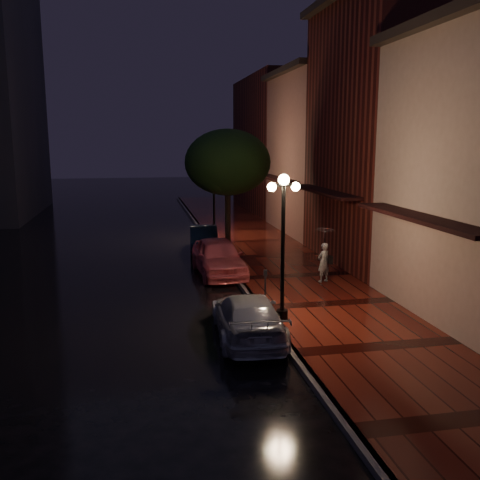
{
  "coord_description": "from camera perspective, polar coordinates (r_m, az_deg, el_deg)",
  "views": [
    {
      "loc": [
        -3.76,
        -19.67,
        5.41
      ],
      "look_at": [
        0.31,
        1.31,
        1.4
      ],
      "focal_mm": 40.0,
      "sensor_mm": 36.0,
      "label": 1
    }
  ],
  "objects": [
    {
      "name": "ground",
      "position": [
        20.74,
        -0.14,
        -4.49
      ],
      "size": [
        120.0,
        120.0,
        0.0
      ],
      "primitive_type": "plane",
      "color": "black",
      "rests_on": "ground"
    },
    {
      "name": "navy_car",
      "position": [
        26.33,
        -3.89,
        0.13
      ],
      "size": [
        1.68,
        3.91,
        1.25
      ],
      "primitive_type": "imported",
      "rotation": [
        0.0,
        0.0,
        -0.09
      ],
      "color": "black",
      "rests_on": "ground"
    },
    {
      "name": "woman_with_umbrella",
      "position": [
        20.14,
        8.95,
        -0.61
      ],
      "size": [
        0.87,
        0.88,
        2.09
      ],
      "rotation": [
        0.0,
        0.0,
        3.56
      ],
      "color": "white",
      "rests_on": "sidewalk"
    },
    {
      "name": "sidewalk",
      "position": [
        21.25,
        5.84,
        -3.97
      ],
      "size": [
        4.5,
        60.0,
        0.15
      ],
      "primitive_type": "cube",
      "color": "#43100B",
      "rests_on": "ground"
    },
    {
      "name": "street_tree",
      "position": [
        26.06,
        -1.31,
        8.06
      ],
      "size": [
        4.16,
        4.16,
        5.8
      ],
      "color": "black",
      "rests_on": "sidewalk"
    },
    {
      "name": "storefront_mid",
      "position": [
        24.2,
        15.71,
        10.45
      ],
      "size": [
        5.0,
        8.0,
        11.0
      ],
      "primitive_type": "cube",
      "color": "#511914",
      "rests_on": "ground"
    },
    {
      "name": "curb",
      "position": [
        20.73,
        -0.14,
        -4.29
      ],
      "size": [
        0.25,
        60.0,
        0.15
      ],
      "primitive_type": "cube",
      "color": "#595451",
      "rests_on": "ground"
    },
    {
      "name": "silver_car",
      "position": [
        14.86,
        0.84,
        -8.16
      ],
      "size": [
        2.01,
        4.41,
        1.25
      ],
      "primitive_type": "imported",
      "rotation": [
        0.0,
        0.0,
        3.08
      ],
      "color": "#ABACB3",
      "rests_on": "ground"
    },
    {
      "name": "parking_meter",
      "position": [
        17.03,
        2.72,
        -4.78
      ],
      "size": [
        0.13,
        0.1,
        1.22
      ],
      "rotation": [
        0.0,
        0.0,
        -0.19
      ],
      "color": "black",
      "rests_on": "sidewalk"
    },
    {
      "name": "streetlamp_near",
      "position": [
        15.49,
        4.61,
        0.14
      ],
      "size": [
        0.96,
        0.36,
        4.31
      ],
      "color": "black",
      "rests_on": "sidewalk"
    },
    {
      "name": "streetlamp_far",
      "position": [
        29.1,
        -2.8,
        5.07
      ],
      "size": [
        0.96,
        0.36,
        4.31
      ],
      "color": "black",
      "rests_on": "sidewalk"
    },
    {
      "name": "storefront_extra",
      "position": [
        41.11,
        4.28,
        10.02
      ],
      "size": [
        5.0,
        12.0,
        10.0
      ],
      "primitive_type": "cube",
      "color": "#511914",
      "rests_on": "ground"
    },
    {
      "name": "storefront_far",
      "position": [
        31.57,
        9.07,
        8.84
      ],
      "size": [
        5.0,
        8.0,
        9.0
      ],
      "primitive_type": "cube",
      "color": "#8C5951",
      "rests_on": "ground"
    },
    {
      "name": "pink_car",
      "position": [
        21.66,
        -2.32,
        -1.81
      ],
      "size": [
        1.96,
        4.48,
        1.5
      ],
      "primitive_type": "imported",
      "rotation": [
        0.0,
        0.0,
        0.04
      ],
      "color": "#E55E66",
      "rests_on": "ground"
    }
  ]
}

